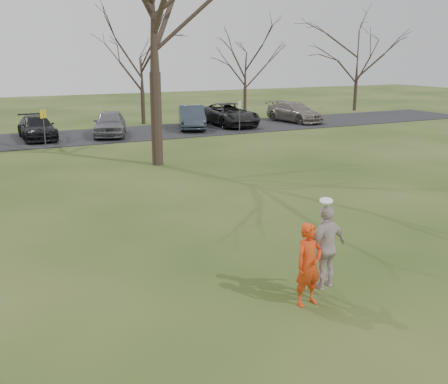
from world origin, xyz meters
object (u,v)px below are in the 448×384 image
at_px(car_7, 295,112).
at_px(big_tree, 153,6).
at_px(player_defender, 309,265).
at_px(car_3, 37,128).
at_px(car_4, 110,123).
at_px(car_5, 192,117).
at_px(catching_play, 326,247).
at_px(car_6, 230,114).

distance_m(car_7, big_tree, 18.78).
relative_size(player_defender, car_3, 0.37).
xyz_separation_m(car_4, car_5, (5.79, 0.67, -0.01)).
xyz_separation_m(car_4, catching_play, (-1.73, -24.28, 0.31)).
xyz_separation_m(car_3, car_7, (18.39, 0.06, 0.04)).
xyz_separation_m(car_3, big_tree, (3.99, -10.24, 6.28)).
height_order(player_defender, car_6, player_defender).
relative_size(car_6, catching_play, 2.89).
bearing_deg(catching_play, car_5, 73.23).
relative_size(car_4, car_5, 0.98).
distance_m(car_3, car_4, 4.30).
xyz_separation_m(catching_play, big_tree, (1.47, 14.72, 5.87)).
relative_size(car_3, car_7, 0.94).
height_order(car_5, catching_play, catching_play).
distance_m(car_3, car_5, 10.03).
height_order(catching_play, big_tree, big_tree).
distance_m(player_defender, car_4, 24.47).
height_order(car_3, car_5, car_5).
relative_size(player_defender, car_6, 0.31).
distance_m(player_defender, car_5, 26.29).
xyz_separation_m(player_defender, car_3, (-2.02, 25.05, -0.15)).
distance_m(player_defender, car_3, 25.13).
xyz_separation_m(player_defender, car_4, (2.23, 24.37, -0.05)).
bearing_deg(car_5, car_4, -154.04).
bearing_deg(car_4, car_7, 20.38).
relative_size(car_3, car_4, 1.01).
bearing_deg(car_6, catching_play, -111.17).
bearing_deg(catching_play, car_3, 95.75).
height_order(car_4, catching_play, catching_play).
bearing_deg(catching_play, car_6, 67.29).
distance_m(car_7, catching_play, 29.63).
xyz_separation_m(car_3, catching_play, (2.51, -24.95, 0.42)).
relative_size(car_5, car_6, 0.84).
xyz_separation_m(car_5, car_7, (8.36, 0.07, -0.06)).
bearing_deg(car_5, car_3, -160.69).
bearing_deg(big_tree, player_defender, -97.56).
bearing_deg(car_3, car_6, 1.03).
distance_m(catching_play, big_tree, 15.91).
bearing_deg(car_7, catching_play, -131.69).
bearing_deg(player_defender, car_6, 60.84).
bearing_deg(big_tree, car_6, 49.22).
distance_m(player_defender, car_7, 29.97).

